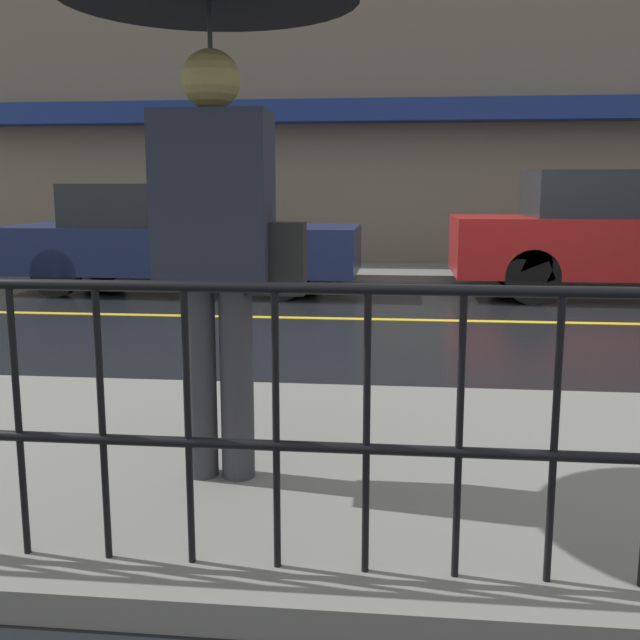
% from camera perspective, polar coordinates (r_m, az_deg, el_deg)
% --- Properties ---
extents(ground_plane, '(80.00, 80.00, 0.00)m').
position_cam_1_polar(ground_plane, '(7.93, 11.70, -0.09)').
color(ground_plane, black).
extents(sidewalk_near, '(28.00, 2.62, 0.11)m').
position_cam_1_polar(sidewalk_near, '(3.68, 18.33, -11.28)').
color(sidewalk_near, slate).
rests_on(sidewalk_near, ground_plane).
extents(sidewalk_far, '(28.00, 1.91, 0.11)m').
position_cam_1_polar(sidewalk_far, '(11.94, 9.88, 3.58)').
color(sidewalk_far, slate).
rests_on(sidewalk_far, ground_plane).
extents(lane_marking, '(25.20, 0.12, 0.01)m').
position_cam_1_polar(lane_marking, '(7.93, 11.70, -0.06)').
color(lane_marking, gold).
rests_on(lane_marking, ground_plane).
extents(building_storefront, '(28.00, 0.85, 6.83)m').
position_cam_1_polar(building_storefront, '(13.11, 10.02, 18.67)').
color(building_storefront, '#706656').
rests_on(building_storefront, ground_plane).
extents(pedestrian, '(1.20, 1.20, 2.25)m').
position_cam_1_polar(pedestrian, '(3.21, -8.30, 20.15)').
color(pedestrian, '#333338').
rests_on(pedestrian, sidewalk_near).
extents(car_navy, '(4.68, 1.76, 1.42)m').
position_cam_1_polar(car_navy, '(10.28, -10.63, 6.25)').
color(car_navy, '#19234C').
rests_on(car_navy, ground_plane).
extents(car_red, '(4.67, 1.72, 1.58)m').
position_cam_1_polar(car_red, '(10.28, 23.02, 6.06)').
color(car_red, maroon).
rests_on(car_red, ground_plane).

